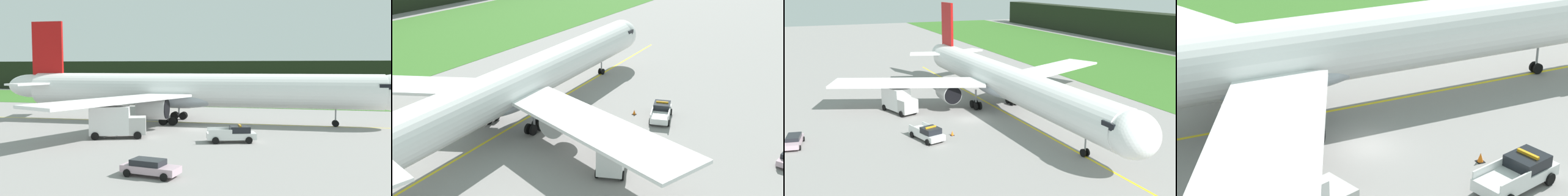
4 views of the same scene
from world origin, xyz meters
TOP-DOWN VIEW (x-y plane):
  - ground at (0.00, 0.00)m, footprint 320.00×320.00m
  - taxiway_centerline_main at (-1.29, 6.18)m, footprint 82.15×3.15m
  - airliner at (-2.16, 6.15)m, footprint 60.47×48.97m
  - ops_pickup_truck at (6.14, -8.00)m, footprint 5.71×3.51m
  - apron_cone at (5.74, -4.63)m, footprint 0.49×0.49m

SIDE VIEW (x-z plane):
  - ground at x=0.00m, z-range 0.00..0.00m
  - taxiway_centerline_main at x=-1.29m, z-range 0.00..0.01m
  - apron_cone at x=5.74m, z-range -0.01..0.61m
  - ops_pickup_truck at x=6.14m, z-range -0.07..1.87m
  - airliner at x=-2.16m, z-range -2.97..12.33m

